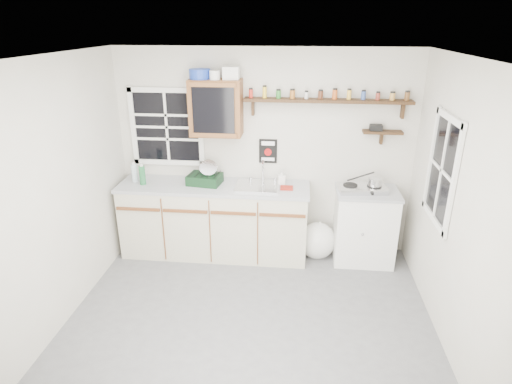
# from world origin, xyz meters

# --- Properties ---
(room) EXTENTS (3.64, 3.24, 2.54)m
(room) POSITION_xyz_m (0.00, 0.00, 1.25)
(room) COLOR #535355
(room) RESTS_ON ground
(main_cabinet) EXTENTS (2.31, 0.63, 0.92)m
(main_cabinet) POSITION_xyz_m (-0.58, 1.30, 0.46)
(main_cabinet) COLOR #B8B299
(main_cabinet) RESTS_ON floor
(right_cabinet) EXTENTS (0.73, 0.57, 0.91)m
(right_cabinet) POSITION_xyz_m (1.25, 1.32, 0.46)
(right_cabinet) COLOR silver
(right_cabinet) RESTS_ON floor
(sink) EXTENTS (0.52, 0.44, 0.29)m
(sink) POSITION_xyz_m (-0.05, 1.30, 0.93)
(sink) COLOR silver
(sink) RESTS_ON main_cabinet
(upper_cabinet) EXTENTS (0.60, 0.32, 0.65)m
(upper_cabinet) POSITION_xyz_m (-0.55, 1.44, 1.82)
(upper_cabinet) COLOR #5A3916
(upper_cabinet) RESTS_ON wall_back
(upper_cabinet_clutter) EXTENTS (0.57, 0.24, 0.14)m
(upper_cabinet_clutter) POSITION_xyz_m (-0.58, 1.44, 2.21)
(upper_cabinet_clutter) COLOR #1937A3
(upper_cabinet_clutter) RESTS_ON upper_cabinet
(spice_shelf) EXTENTS (1.91, 0.18, 0.35)m
(spice_shelf) POSITION_xyz_m (0.73, 1.51, 1.93)
(spice_shelf) COLOR black
(spice_shelf) RESTS_ON wall_back
(secondary_shelf) EXTENTS (0.45, 0.16, 0.24)m
(secondary_shelf) POSITION_xyz_m (1.36, 1.52, 1.58)
(secondary_shelf) COLOR black
(secondary_shelf) RESTS_ON wall_back
(warning_sign) EXTENTS (0.22, 0.02, 0.30)m
(warning_sign) POSITION_xyz_m (0.05, 1.59, 1.28)
(warning_sign) COLOR black
(warning_sign) RESTS_ON wall_back
(window_back) EXTENTS (0.93, 0.03, 0.98)m
(window_back) POSITION_xyz_m (-1.20, 1.59, 1.55)
(window_back) COLOR black
(window_back) RESTS_ON wall_back
(window_right) EXTENTS (0.03, 0.78, 1.08)m
(window_right) POSITION_xyz_m (1.79, 0.55, 1.45)
(window_right) COLOR black
(window_right) RESTS_ON wall_back
(water_bottles) EXTENTS (0.20, 0.15, 0.26)m
(water_bottles) POSITION_xyz_m (-1.50, 1.28, 1.04)
(water_bottles) COLOR silver
(water_bottles) RESTS_ON main_cabinet
(dish_rack) EXTENTS (0.43, 0.34, 0.29)m
(dish_rack) POSITION_xyz_m (-0.68, 1.34, 1.01)
(dish_rack) COLOR black
(dish_rack) RESTS_ON main_cabinet
(soap_bottle) EXTENTS (0.09, 0.10, 0.18)m
(soap_bottle) POSITION_xyz_m (0.23, 1.40, 1.01)
(soap_bottle) COLOR white
(soap_bottle) RESTS_ON main_cabinet
(rag) EXTENTS (0.15, 0.13, 0.02)m
(rag) POSITION_xyz_m (0.30, 1.27, 0.93)
(rag) COLOR maroon
(rag) RESTS_ON main_cabinet
(hotplate) EXTENTS (0.58, 0.36, 0.08)m
(hotplate) POSITION_xyz_m (1.18, 1.31, 0.95)
(hotplate) COLOR silver
(hotplate) RESTS_ON right_cabinet
(saucepan) EXTENTS (0.38, 0.20, 0.16)m
(saucepan) POSITION_xyz_m (1.31, 1.31, 1.03)
(saucepan) COLOR silver
(saucepan) RESTS_ON hotplate
(trash_bag) EXTENTS (0.44, 0.40, 0.50)m
(trash_bag) POSITION_xyz_m (0.70, 1.35, 0.21)
(trash_bag) COLOR silver
(trash_bag) RESTS_ON floor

